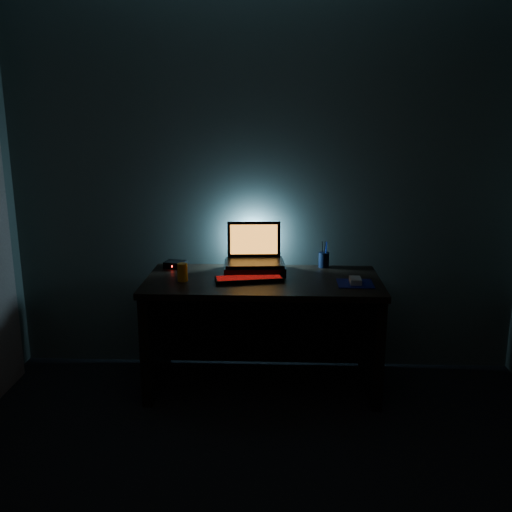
{
  "coord_description": "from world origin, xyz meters",
  "views": [
    {
      "loc": [
        0.09,
        -1.88,
        1.78
      ],
      "look_at": [
        -0.04,
        1.57,
        0.91
      ],
      "focal_mm": 40.0,
      "sensor_mm": 36.0,
      "label": 1
    }
  ],
  "objects": [
    {
      "name": "room",
      "position": [
        0.0,
        0.0,
        1.25
      ],
      "size": [
        3.5,
        4.0,
        2.5
      ],
      "color": "black",
      "rests_on": "ground"
    },
    {
      "name": "desk",
      "position": [
        0.0,
        1.67,
        0.49
      ],
      "size": [
        1.5,
        0.7,
        0.75
      ],
      "color": "black",
      "rests_on": "ground"
    },
    {
      "name": "riser",
      "position": [
        -0.06,
        1.77,
        0.78
      ],
      "size": [
        0.42,
        0.33,
        0.06
      ],
      "primitive_type": "cube",
      "rotation": [
        0.0,
        0.0,
        0.07
      ],
      "color": "black",
      "rests_on": "desk"
    },
    {
      "name": "laptop",
      "position": [
        -0.06,
        1.82,
        0.87
      ],
      "size": [
        0.4,
        0.31,
        0.26
      ],
      "rotation": [
        0.0,
        0.0,
        0.07
      ],
      "color": "black",
      "rests_on": "riser"
    },
    {
      "name": "keyboard",
      "position": [
        -0.09,
        1.57,
        0.76
      ],
      "size": [
        0.44,
        0.22,
        0.03
      ],
      "rotation": [
        0.0,
        0.0,
        0.2
      ],
      "color": "black",
      "rests_on": "desk"
    },
    {
      "name": "mousepad",
      "position": [
        0.58,
        1.53,
        0.75
      ],
      "size": [
        0.22,
        0.2,
        0.0
      ],
      "primitive_type": "cube",
      "rotation": [
        0.0,
        0.0,
        -0.01
      ],
      "color": "#0B1052",
      "rests_on": "desk"
    },
    {
      "name": "mouse",
      "position": [
        0.58,
        1.53,
        0.77
      ],
      "size": [
        0.07,
        0.11,
        0.03
      ],
      "primitive_type": "cube",
      "rotation": [
        0.0,
        0.0,
        -0.01
      ],
      "color": "#9C9CA1",
      "rests_on": "mousepad"
    },
    {
      "name": "pen_cup",
      "position": [
        0.41,
        1.92,
        0.8
      ],
      "size": [
        0.08,
        0.08,
        0.1
      ],
      "primitive_type": "cylinder",
      "rotation": [
        0.0,
        0.0,
        0.05
      ],
      "color": "black",
      "rests_on": "desk"
    },
    {
      "name": "juice_glass",
      "position": [
        -0.51,
        1.55,
        0.81
      ],
      "size": [
        0.08,
        0.08,
        0.11
      ],
      "primitive_type": "cylinder",
      "rotation": [
        0.0,
        0.0,
        0.2
      ],
      "color": "orange",
      "rests_on": "desk"
    },
    {
      "name": "router",
      "position": [
        -0.61,
        1.87,
        0.77
      ],
      "size": [
        0.15,
        0.13,
        0.04
      ],
      "rotation": [
        0.0,
        0.0,
        -0.23
      ],
      "color": "black",
      "rests_on": "desk"
    }
  ]
}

